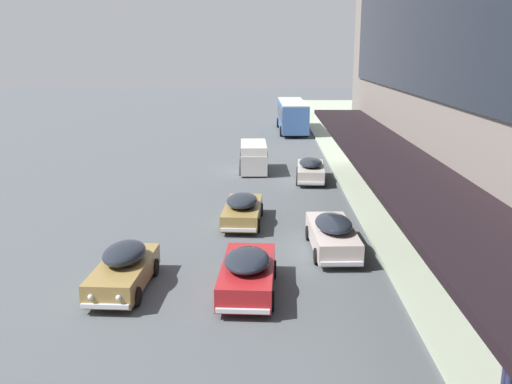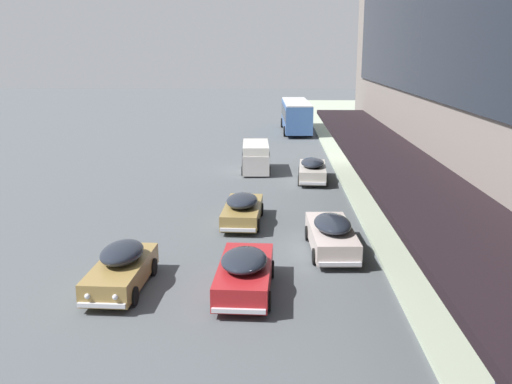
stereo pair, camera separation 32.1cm
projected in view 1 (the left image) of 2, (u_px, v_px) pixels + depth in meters
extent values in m
cube|color=#3C609F|center=(292.00, 115.00, 57.69)|extent=(2.81, 10.37, 2.64)
cube|color=black|center=(292.00, 112.00, 57.61)|extent=(2.82, 9.54, 1.16)
cube|color=silver|center=(292.00, 102.00, 57.36)|extent=(2.71, 10.36, 0.12)
cube|color=black|center=(289.00, 100.00, 62.47)|extent=(1.26, 0.10, 0.36)
cylinder|color=black|center=(278.00, 123.00, 61.36)|extent=(0.28, 1.01, 1.00)
cylinder|color=black|center=(301.00, 123.00, 61.38)|extent=(0.28, 1.01, 1.00)
cylinder|color=black|center=(281.00, 131.00, 54.87)|extent=(0.28, 1.01, 1.00)
cylinder|color=black|center=(307.00, 131.00, 54.89)|extent=(0.28, 1.01, 1.00)
cube|color=olive|center=(124.00, 273.00, 19.71)|extent=(1.76, 4.24, 0.76)
ellipsoid|color=#1E232D|center=(124.00, 253.00, 19.75)|extent=(1.50, 2.35, 0.63)
cube|color=silver|center=(105.00, 306.00, 17.69)|extent=(1.53, 0.18, 0.14)
cube|color=silver|center=(140.00, 258.00, 21.84)|extent=(1.53, 0.18, 0.14)
sphere|color=silver|center=(119.00, 298.00, 17.63)|extent=(0.18, 0.18, 0.18)
sphere|color=silver|center=(91.00, 297.00, 17.67)|extent=(0.18, 0.18, 0.18)
cylinder|color=black|center=(137.00, 297.00, 18.48)|extent=(0.16, 0.64, 0.64)
cylinder|color=black|center=(89.00, 296.00, 18.56)|extent=(0.16, 0.64, 0.64)
cylinder|color=black|center=(156.00, 267.00, 20.99)|extent=(0.16, 0.64, 0.64)
cylinder|color=black|center=(113.00, 266.00, 21.08)|extent=(0.16, 0.64, 0.64)
cube|color=olive|center=(243.00, 212.00, 27.29)|extent=(1.85, 4.43, 0.70)
ellipsoid|color=#1E232D|center=(242.00, 201.00, 26.93)|extent=(1.57, 2.46, 0.57)
cube|color=silver|center=(246.00, 204.00, 29.50)|extent=(1.59, 0.19, 0.14)
cube|color=silver|center=(238.00, 230.00, 25.18)|extent=(1.59, 0.19, 0.14)
sphere|color=silver|center=(237.00, 199.00, 29.44)|extent=(0.18, 0.18, 0.18)
sphere|color=silver|center=(255.00, 199.00, 29.38)|extent=(0.18, 0.18, 0.18)
cylinder|color=black|center=(228.00, 209.00, 28.71)|extent=(0.17, 0.65, 0.64)
cylinder|color=black|center=(261.00, 209.00, 28.61)|extent=(0.17, 0.65, 0.64)
cylinder|color=black|center=(222.00, 225.00, 26.09)|extent=(0.17, 0.65, 0.64)
cylinder|color=black|center=(258.00, 226.00, 25.99)|extent=(0.17, 0.65, 0.64)
cube|color=beige|center=(311.00, 171.00, 36.16)|extent=(1.89, 4.50, 0.78)
ellipsoid|color=#1E232D|center=(311.00, 163.00, 35.80)|extent=(1.58, 2.50, 0.51)
cube|color=silver|center=(310.00, 168.00, 38.40)|extent=(1.56, 0.21, 0.14)
cube|color=silver|center=(311.00, 183.00, 34.04)|extent=(1.56, 0.21, 0.14)
sphere|color=silver|center=(303.00, 164.00, 38.34)|extent=(0.18, 0.18, 0.18)
sphere|color=silver|center=(317.00, 164.00, 38.27)|extent=(0.18, 0.18, 0.18)
cylinder|color=black|center=(298.00, 171.00, 37.62)|extent=(0.18, 0.65, 0.64)
cylinder|color=black|center=(323.00, 172.00, 37.49)|extent=(0.18, 0.65, 0.64)
cylinder|color=black|center=(297.00, 180.00, 34.97)|extent=(0.18, 0.65, 0.64)
cylinder|color=black|center=(324.00, 181.00, 34.85)|extent=(0.18, 0.65, 0.64)
cube|color=#AE1E22|center=(248.00, 275.00, 19.48)|extent=(1.91, 4.45, 0.80)
ellipsoid|color=#1E232D|center=(247.00, 260.00, 19.11)|extent=(1.63, 2.47, 0.52)
cube|color=silver|center=(252.00, 259.00, 21.71)|extent=(1.67, 0.18, 0.14)
cube|color=silver|center=(243.00, 311.00, 17.36)|extent=(1.67, 0.18, 0.14)
sphere|color=silver|center=(239.00, 251.00, 21.64)|extent=(0.18, 0.18, 0.18)
sphere|color=silver|center=(264.00, 252.00, 21.58)|extent=(0.18, 0.18, 0.18)
cylinder|color=black|center=(226.00, 268.00, 20.91)|extent=(0.16, 0.64, 0.64)
cylinder|color=black|center=(274.00, 269.00, 20.82)|extent=(0.16, 0.64, 0.64)
cylinder|color=black|center=(218.00, 300.00, 18.28)|extent=(0.16, 0.64, 0.64)
cylinder|color=black|center=(272.00, 301.00, 18.18)|extent=(0.16, 0.64, 0.64)
cube|color=beige|center=(332.00, 237.00, 23.48)|extent=(1.88, 4.76, 0.81)
ellipsoid|color=#1E232D|center=(334.00, 223.00, 23.09)|extent=(1.59, 2.64, 0.55)
cube|color=silver|center=(324.00, 225.00, 25.87)|extent=(1.60, 0.19, 0.14)
cube|color=silver|center=(342.00, 264.00, 21.21)|extent=(1.60, 0.19, 0.14)
sphere|color=silver|center=(314.00, 219.00, 25.75)|extent=(0.18, 0.18, 0.18)
sphere|color=silver|center=(334.00, 219.00, 25.77)|extent=(0.18, 0.18, 0.18)
cylinder|color=black|center=(308.00, 233.00, 24.95)|extent=(0.17, 0.65, 0.64)
cylinder|color=black|center=(346.00, 233.00, 24.98)|extent=(0.17, 0.65, 0.64)
cylinder|color=black|center=(316.00, 256.00, 22.12)|extent=(0.17, 0.65, 0.64)
cylinder|color=black|center=(359.00, 256.00, 22.16)|extent=(0.17, 0.65, 0.64)
cube|color=beige|center=(254.00, 161.00, 38.94)|extent=(1.92, 4.37, 1.29)
cube|color=silver|center=(254.00, 149.00, 38.75)|extent=(1.88, 4.28, 0.83)
cube|color=black|center=(254.00, 151.00, 38.77)|extent=(1.94, 3.94, 0.41)
ellipsoid|color=beige|center=(253.00, 153.00, 40.94)|extent=(1.63, 0.66, 1.11)
cylinder|color=black|center=(241.00, 163.00, 40.24)|extent=(0.19, 0.65, 0.64)
cylinder|color=black|center=(266.00, 163.00, 40.27)|extent=(0.19, 0.65, 0.64)
cylinder|color=black|center=(241.00, 171.00, 37.82)|extent=(0.19, 0.65, 0.64)
cylinder|color=black|center=(267.00, 171.00, 37.85)|extent=(0.19, 0.65, 0.64)
cylinder|color=#222444|center=(505.00, 372.00, 13.69)|extent=(0.16, 0.16, 0.85)
cylinder|color=#222444|center=(510.00, 376.00, 13.54)|extent=(0.16, 0.16, 0.85)
cube|color=#222444|center=(511.00, 345.00, 13.43)|extent=(0.33, 0.44, 0.70)
cylinder|color=#222444|center=(504.00, 338.00, 13.67)|extent=(0.10, 0.10, 0.63)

